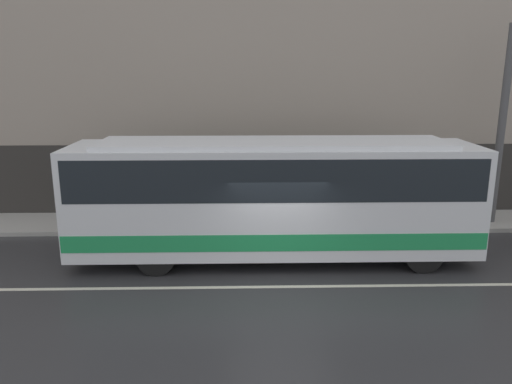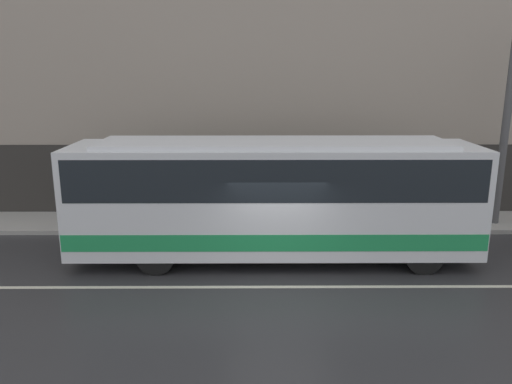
# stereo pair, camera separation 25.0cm
# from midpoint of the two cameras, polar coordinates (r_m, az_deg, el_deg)

# --- Properties ---
(ground_plane) EXTENTS (60.00, 60.00, 0.00)m
(ground_plane) POSITION_cam_midpoint_polar(r_m,az_deg,el_deg) (12.56, 2.10, -10.78)
(ground_plane) COLOR #2D2D30
(sidewalk) EXTENTS (60.00, 2.29, 0.14)m
(sidewalk) POSITION_cam_midpoint_polar(r_m,az_deg,el_deg) (17.34, 1.09, -3.45)
(sidewalk) COLOR #A09E99
(sidewalk) RESTS_ON ground_plane
(building_facade) EXTENTS (60.00, 0.35, 10.44)m
(building_facade) POSITION_cam_midpoint_polar(r_m,az_deg,el_deg) (17.84, 0.98, 13.23)
(building_facade) COLOR gray
(building_facade) RESTS_ON ground_plane
(lane_stripe) EXTENTS (54.00, 0.14, 0.01)m
(lane_stripe) POSITION_cam_midpoint_polar(r_m,az_deg,el_deg) (12.56, 2.10, -10.77)
(lane_stripe) COLOR beige
(lane_stripe) RESTS_ON ground_plane
(transit_bus) EXTENTS (11.04, 2.53, 3.37)m
(transit_bus) POSITION_cam_midpoint_polar(r_m,az_deg,el_deg) (13.76, 1.51, -0.18)
(transit_bus) COLOR silver
(transit_bus) RESTS_ON ground_plane
(utility_pole_near) EXTENTS (0.25, 0.25, 6.51)m
(utility_pole_near) POSITION_cam_midpoint_polar(r_m,az_deg,el_deg) (18.35, 25.91, 6.74)
(utility_pole_near) COLOR #4C4C4F
(utility_pole_near) RESTS_ON sidewalk
(pedestrian_waiting) EXTENTS (0.36, 0.36, 1.58)m
(pedestrian_waiting) POSITION_cam_midpoint_polar(r_m,az_deg,el_deg) (17.47, 2.84, -0.62)
(pedestrian_waiting) COLOR #333338
(pedestrian_waiting) RESTS_ON sidewalk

